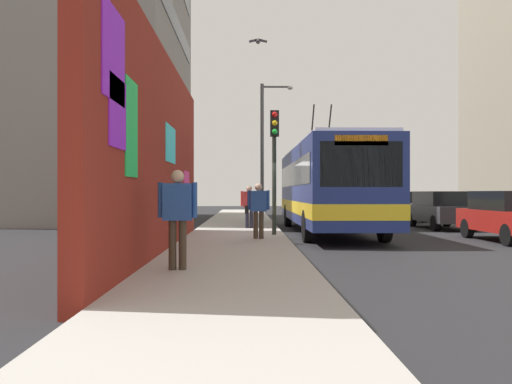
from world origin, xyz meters
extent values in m
plane|color=#232326|center=(0.00, 0.00, 0.00)|extent=(80.00, 80.00, 0.00)
cube|color=#ADA8A0|center=(0.00, 1.60, 0.07)|extent=(48.00, 3.20, 0.15)
cube|color=maroon|center=(-4.65, 3.35, 2.47)|extent=(12.70, 0.30, 4.93)
cube|color=#33D8E5|center=(-4.09, 3.19, 2.76)|extent=(1.60, 0.02, 0.93)
cube|color=green|center=(-8.49, 3.19, 2.61)|extent=(0.87, 0.02, 1.63)
cube|color=#F2338C|center=(-0.64, 3.19, 1.48)|extent=(1.35, 0.02, 1.49)
cube|color=#8C19D8|center=(-9.41, 3.19, 2.72)|extent=(0.98, 0.02, 1.05)
cube|color=#8C19D8|center=(-9.63, 3.19, 3.54)|extent=(1.25, 0.02, 1.37)
cube|color=gray|center=(11.53, 9.20, 10.24)|extent=(13.92, 8.11, 20.49)
cube|color=black|center=(11.53, 5.12, 4.40)|extent=(11.83, 0.04, 1.10)
cube|color=black|center=(11.53, 5.12, 7.60)|extent=(11.83, 0.04, 1.10)
cube|color=black|center=(11.53, 5.12, 10.80)|extent=(11.83, 0.04, 1.10)
cube|color=navy|center=(2.22, -1.80, 1.81)|extent=(11.57, 2.61, 2.73)
cube|color=silver|center=(2.22, -1.80, 3.24)|extent=(11.10, 2.40, 0.12)
cube|color=yellow|center=(2.22, -1.80, 1.00)|extent=(11.59, 2.63, 0.44)
cube|color=black|center=(-3.54, -1.80, 2.29)|extent=(0.04, 2.22, 1.23)
cube|color=black|center=(2.22, -1.80, 2.22)|extent=(10.64, 2.64, 0.87)
cube|color=orange|center=(-3.53, -1.80, 2.93)|extent=(0.06, 1.44, 0.28)
cylinder|color=black|center=(3.96, -2.15, 4.08)|extent=(1.43, 0.06, 2.00)
cylinder|color=black|center=(3.96, -1.45, 4.08)|extent=(1.43, 0.06, 2.00)
cylinder|color=black|center=(-1.48, -2.99, 0.50)|extent=(1.00, 0.28, 1.00)
cylinder|color=black|center=(-1.48, -0.61, 0.50)|extent=(1.00, 0.28, 1.00)
cylinder|color=black|center=(5.92, -2.99, 0.50)|extent=(1.00, 0.28, 1.00)
cylinder|color=black|center=(5.92, -0.61, 0.50)|extent=(1.00, 0.28, 1.00)
cube|color=#B21E19|center=(-1.36, -7.00, 0.65)|extent=(4.09, 1.78, 0.66)
cube|color=black|center=(-1.27, -7.00, 1.28)|extent=(2.46, 1.61, 0.60)
cylinder|color=black|center=(-2.71, -6.21, 0.32)|extent=(0.64, 0.22, 0.64)
cylinder|color=black|center=(0.00, -6.21, 0.32)|extent=(0.64, 0.22, 0.64)
cube|color=#38383D|center=(4.32, -7.00, 0.65)|extent=(4.29, 1.77, 0.66)
cube|color=black|center=(4.41, -7.00, 1.28)|extent=(2.57, 1.59, 0.60)
cylinder|color=black|center=(2.91, -7.79, 0.32)|extent=(0.64, 0.22, 0.64)
cylinder|color=black|center=(2.91, -6.21, 0.32)|extent=(0.64, 0.22, 0.64)
cylinder|color=black|center=(5.74, -7.79, 0.32)|extent=(0.64, 0.22, 0.64)
cylinder|color=black|center=(5.74, -6.21, 0.32)|extent=(0.64, 0.22, 0.64)
cube|color=#B7B7BC|center=(10.20, -7.00, 0.65)|extent=(4.05, 1.93, 0.66)
cube|color=black|center=(10.28, -7.00, 1.28)|extent=(2.43, 1.73, 0.60)
cylinder|color=black|center=(8.86, -7.86, 0.32)|extent=(0.64, 0.22, 0.64)
cylinder|color=black|center=(8.86, -6.14, 0.32)|extent=(0.64, 0.22, 0.64)
cylinder|color=black|center=(11.53, -7.86, 0.32)|extent=(0.64, 0.22, 0.64)
cylinder|color=black|center=(11.53, -6.14, 0.32)|extent=(0.64, 0.22, 0.64)
cylinder|color=#3F3326|center=(-7.92, 2.41, 0.59)|extent=(0.14, 0.14, 0.89)
cylinder|color=#3F3326|center=(-7.92, 2.59, 0.59)|extent=(0.14, 0.14, 0.89)
cube|color=#264C99|center=(-7.92, 2.50, 1.37)|extent=(0.22, 0.52, 0.66)
cylinder|color=#264C99|center=(-7.92, 2.19, 1.40)|extent=(0.09, 0.09, 0.63)
cylinder|color=#264C99|center=(-7.92, 2.81, 1.40)|extent=(0.09, 0.09, 0.63)
sphere|color=tan|center=(-7.92, 2.50, 1.82)|extent=(0.24, 0.24, 0.24)
cylinder|color=#3F3326|center=(-1.82, 0.82, 0.56)|extent=(0.14, 0.14, 0.82)
cylinder|color=#3F3326|center=(-1.82, 0.98, 0.56)|extent=(0.14, 0.14, 0.82)
cube|color=#264C99|center=(-1.82, 0.90, 1.28)|extent=(0.22, 0.48, 0.61)
cylinder|color=#264C99|center=(-1.82, 0.61, 1.31)|extent=(0.09, 0.09, 0.58)
cylinder|color=#264C99|center=(-1.82, 1.19, 1.31)|extent=(0.09, 0.09, 0.58)
sphere|color=tan|center=(-1.82, 0.90, 1.70)|extent=(0.22, 0.22, 0.22)
cube|color=black|center=(-1.82, 1.26, 1.02)|extent=(0.14, 0.10, 0.24)
cylinder|color=#1E1E2D|center=(2.70, 1.07, 0.56)|extent=(0.14, 0.14, 0.81)
cylinder|color=#1E1E2D|center=(2.70, 1.24, 0.56)|extent=(0.14, 0.14, 0.81)
cube|color=#BF3333|center=(2.70, 1.16, 1.27)|extent=(0.22, 0.47, 0.61)
cylinder|color=#BF3333|center=(2.70, 0.87, 1.30)|extent=(0.09, 0.09, 0.58)
cylinder|color=#BF3333|center=(2.70, 1.44, 1.30)|extent=(0.09, 0.09, 0.58)
sphere|color=tan|center=(2.70, 1.16, 1.68)|extent=(0.22, 0.22, 0.22)
cylinder|color=#2D382D|center=(-0.36, 0.35, 2.19)|extent=(0.14, 0.14, 4.07)
cube|color=black|center=(-0.58, 0.35, 3.77)|extent=(0.20, 0.28, 0.84)
sphere|color=red|center=(-0.69, 0.35, 4.05)|extent=(0.18, 0.18, 0.18)
sphere|color=yellow|center=(-0.69, 0.35, 3.77)|extent=(0.18, 0.18, 0.18)
sphere|color=green|center=(-0.69, 0.35, 3.49)|extent=(0.18, 0.18, 0.18)
cylinder|color=#4C4C51|center=(9.16, 0.45, 3.64)|extent=(0.18, 0.18, 6.99)
cylinder|color=#4C4C51|center=(9.16, -0.28, 6.99)|extent=(0.10, 1.45, 0.10)
ellipsoid|color=silver|center=(9.16, -1.00, 6.94)|extent=(0.44, 0.28, 0.20)
ellipsoid|color=#47474C|center=(-1.35, 0.90, 6.20)|extent=(0.32, 0.14, 0.12)
cube|color=#47474C|center=(-1.35, 0.76, 6.23)|extent=(0.20, 0.28, 0.08)
cube|color=#47474C|center=(-1.35, 1.04, 6.23)|extent=(0.20, 0.28, 0.08)
camera|label=1|loc=(-17.05, 1.27, 1.54)|focal=35.72mm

